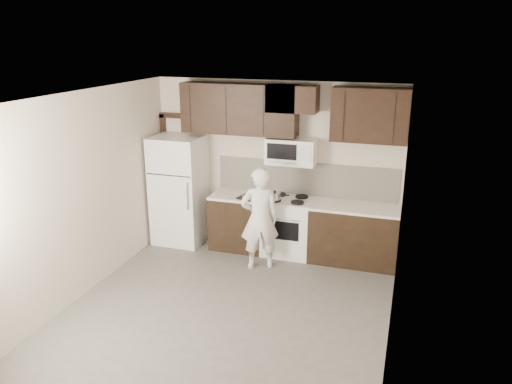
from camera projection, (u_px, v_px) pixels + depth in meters
The scene contains 14 objects.
floor at pixel (227, 310), 6.38m from camera, with size 4.50×4.50×0.00m, color #514F4C.
back_wall at pixel (276, 166), 8.01m from camera, with size 4.00×4.00×0.00m, color beige.
ceiling at pixel (223, 97), 5.56m from camera, with size 4.50×4.50×0.00m, color white.
counter_run at pixel (306, 228), 7.83m from camera, with size 2.95×0.64×0.91m.
stove at pixel (288, 226), 7.91m from camera, with size 0.76×0.66×0.94m.
backsplash at pixel (306, 179), 7.91m from camera, with size 2.90×0.02×0.54m, color beige.
upper_cabinets at pixel (286, 110), 7.51m from camera, with size 3.48×0.35×0.78m.
microwave at pixel (291, 151), 7.66m from camera, with size 0.76×0.42×0.40m.
refrigerator at pixel (179, 190), 8.27m from camera, with size 0.80×0.76×1.80m.
door_trim at pixel (167, 163), 8.56m from camera, with size 0.50×0.08×2.12m.
saucepan at pixel (275, 197), 7.67m from camera, with size 0.31×0.18×0.17m.
baking_tray at pixel (250, 198), 7.81m from camera, with size 0.35×0.26×0.02m, color black.
pizza at pixel (250, 197), 7.81m from camera, with size 0.24×0.24×0.02m, color beige.
person at pixel (260, 219), 7.33m from camera, with size 0.57×0.37×1.56m, color white.
Camera 1 is at (2.06, -5.24, 3.38)m, focal length 35.00 mm.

